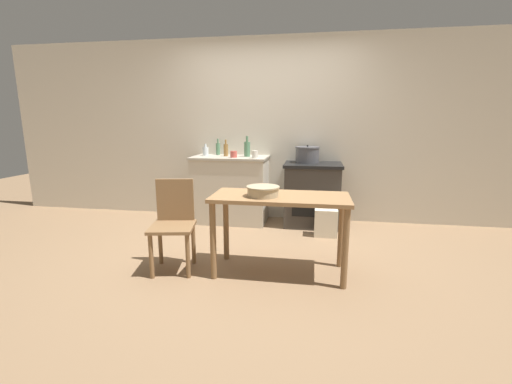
# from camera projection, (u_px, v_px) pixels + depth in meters

# --- Properties ---
(ground_plane) EXTENTS (14.00, 14.00, 0.00)m
(ground_plane) POSITION_uv_depth(u_px,v_px,m) (249.00, 256.00, 3.62)
(ground_plane) COLOR #896B4C
(wall_back) EXTENTS (8.00, 0.07, 2.55)m
(wall_back) POSITION_uv_depth(u_px,v_px,m) (269.00, 130.00, 4.89)
(wall_back) COLOR beige
(wall_back) RESTS_ON ground_plane
(counter_cabinet) EXTENTS (1.04, 0.61, 0.93)m
(counter_cabinet) POSITION_uv_depth(u_px,v_px,m) (231.00, 189.00, 4.83)
(counter_cabinet) COLOR beige
(counter_cabinet) RESTS_ON ground_plane
(stove) EXTENTS (0.76, 0.60, 0.85)m
(stove) POSITION_uv_depth(u_px,v_px,m) (312.00, 194.00, 4.66)
(stove) COLOR #38332D
(stove) RESTS_ON ground_plane
(work_table) EXTENTS (1.25, 0.56, 0.75)m
(work_table) POSITION_uv_depth(u_px,v_px,m) (280.00, 208.00, 3.13)
(work_table) COLOR #997047
(work_table) RESTS_ON ground_plane
(chair) EXTENTS (0.47, 0.47, 0.86)m
(chair) POSITION_uv_depth(u_px,v_px,m) (174.00, 222.00, 3.27)
(chair) COLOR olive
(chair) RESTS_ON ground_plane
(flour_sack) EXTENTS (0.28, 0.20, 0.34)m
(flour_sack) POSITION_uv_depth(u_px,v_px,m) (326.00, 222.00, 4.25)
(flour_sack) COLOR beige
(flour_sack) RESTS_ON ground_plane
(stock_pot) EXTENTS (0.33, 0.33, 0.24)m
(stock_pot) POSITION_uv_depth(u_px,v_px,m) (307.00, 155.00, 4.64)
(stock_pot) COLOR #4C4C51
(stock_pot) RESTS_ON stove
(mixing_bowl_large) EXTENTS (0.30, 0.30, 0.09)m
(mixing_bowl_large) POSITION_uv_depth(u_px,v_px,m) (263.00, 191.00, 3.06)
(mixing_bowl_large) COLOR tan
(mixing_bowl_large) RESTS_ON work_table
(bottle_far_left) EXTENTS (0.08, 0.08, 0.28)m
(bottle_far_left) POSITION_uv_depth(u_px,v_px,m) (247.00, 149.00, 4.69)
(bottle_far_left) COLOR #517F5B
(bottle_far_left) RESTS_ON counter_cabinet
(bottle_left) EXTENTS (0.08, 0.08, 0.16)m
(bottle_left) POSITION_uv_depth(u_px,v_px,m) (206.00, 151.00, 4.85)
(bottle_left) COLOR silver
(bottle_left) RESTS_ON counter_cabinet
(bottle_mid_left) EXTENTS (0.06, 0.06, 0.23)m
(bottle_mid_left) POSITION_uv_depth(u_px,v_px,m) (218.00, 149.00, 4.93)
(bottle_mid_left) COLOR #517F5B
(bottle_mid_left) RESTS_ON counter_cabinet
(bottle_center_left) EXTENTS (0.06, 0.06, 0.23)m
(bottle_center_left) POSITION_uv_depth(u_px,v_px,m) (226.00, 150.00, 4.75)
(bottle_center_left) COLOR olive
(bottle_center_left) RESTS_ON counter_cabinet
(cup_center) EXTENTS (0.09, 0.09, 0.09)m
(cup_center) POSITION_uv_depth(u_px,v_px,m) (234.00, 154.00, 4.59)
(cup_center) COLOR #B74C42
(cup_center) RESTS_ON counter_cabinet
(cup_center_right) EXTENTS (0.08, 0.08, 0.10)m
(cup_center_right) POSITION_uv_depth(u_px,v_px,m) (255.00, 155.00, 4.47)
(cup_center_right) COLOR silver
(cup_center_right) RESTS_ON counter_cabinet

